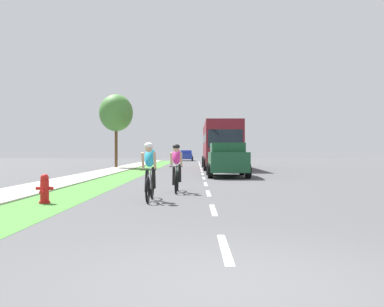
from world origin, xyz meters
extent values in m
plane|color=#4C4C4F|center=(0.00, 20.00, 0.00)|extent=(120.00, 120.00, 0.00)
cube|color=#478438|center=(-4.31, 20.00, 0.00)|extent=(1.89, 70.00, 0.01)
cube|color=#B2ADA3|center=(-6.23, 20.00, 0.00)|extent=(1.94, 70.00, 0.10)
cube|color=white|center=(0.00, 1.60, 0.00)|extent=(0.12, 1.80, 0.01)
cube|color=white|center=(0.00, 5.33, 0.00)|extent=(0.12, 1.80, 0.01)
cube|color=white|center=(0.00, 9.07, 0.00)|extent=(0.12, 1.80, 0.01)
cube|color=white|center=(0.00, 12.80, 0.00)|extent=(0.12, 1.80, 0.01)
cube|color=white|center=(0.00, 16.53, 0.00)|extent=(0.12, 1.80, 0.01)
cube|color=white|center=(0.00, 20.27, 0.00)|extent=(0.12, 1.80, 0.01)
cube|color=white|center=(0.00, 24.00, 0.00)|extent=(0.12, 1.80, 0.01)
cube|color=white|center=(0.00, 27.73, 0.00)|extent=(0.12, 1.80, 0.01)
cube|color=white|center=(0.00, 31.47, 0.00)|extent=(0.12, 1.80, 0.01)
cube|color=white|center=(0.00, 35.20, 0.00)|extent=(0.12, 1.80, 0.01)
cube|color=white|center=(0.00, 38.93, 0.00)|extent=(0.12, 1.80, 0.01)
cube|color=white|center=(0.00, 42.67, 0.00)|extent=(0.12, 1.80, 0.01)
cube|color=white|center=(0.00, 46.40, 0.00)|extent=(0.12, 1.80, 0.01)
cube|color=white|center=(0.00, 50.13, 0.00)|extent=(0.12, 1.80, 0.01)
cylinder|color=red|center=(-4.31, 6.50, 0.03)|extent=(0.28, 0.28, 0.06)
cylinder|color=red|center=(-4.31, 6.50, 0.34)|extent=(0.22, 0.22, 0.55)
sphere|color=red|center=(-4.31, 6.50, 0.66)|extent=(0.21, 0.21, 0.21)
cylinder|color=red|center=(-4.47, 6.50, 0.39)|extent=(0.12, 0.09, 0.09)
cylinder|color=red|center=(-4.15, 6.50, 0.39)|extent=(0.12, 0.09, 0.09)
cylinder|color=red|center=(-4.31, 6.33, 0.31)|extent=(0.11, 0.14, 0.11)
torus|color=black|center=(-1.65, 7.63, 0.34)|extent=(0.06, 0.68, 0.68)
torus|color=black|center=(-1.65, 6.59, 0.34)|extent=(0.06, 0.68, 0.68)
cylinder|color=#A5A8AD|center=(-1.65, 7.01, 0.52)|extent=(0.04, 0.59, 0.43)
cylinder|color=#A5A8AD|center=(-1.65, 7.29, 0.62)|extent=(0.04, 0.04, 0.55)
cylinder|color=#A5A8AD|center=(-1.65, 7.06, 0.85)|extent=(0.03, 0.55, 0.03)
cylinder|color=black|center=(-1.65, 6.61, 0.86)|extent=(0.42, 0.02, 0.02)
ellipsoid|color=#26A5CC|center=(-1.65, 7.13, 1.18)|extent=(0.30, 0.54, 0.63)
sphere|color=tan|center=(-1.65, 6.85, 1.42)|extent=(0.20, 0.20, 0.20)
ellipsoid|color=white|center=(-1.65, 6.85, 1.50)|extent=(0.24, 0.28, 0.16)
cylinder|color=tan|center=(-1.81, 6.85, 1.10)|extent=(0.07, 0.26, 0.45)
cylinder|color=tan|center=(-1.49, 6.85, 1.10)|extent=(0.07, 0.26, 0.45)
cylinder|color=black|center=(-1.75, 7.21, 0.52)|extent=(0.10, 0.30, 0.60)
cylinder|color=black|center=(-1.55, 7.16, 0.62)|extent=(0.10, 0.25, 0.61)
torus|color=black|center=(-1.03, 9.99, 0.34)|extent=(0.06, 0.68, 0.68)
torus|color=black|center=(-1.03, 8.95, 0.34)|extent=(0.06, 0.68, 0.68)
cylinder|color=#194C2D|center=(-1.03, 9.37, 0.52)|extent=(0.04, 0.59, 0.43)
cylinder|color=#194C2D|center=(-1.03, 9.65, 0.62)|extent=(0.04, 0.04, 0.55)
cylinder|color=#194C2D|center=(-1.03, 9.42, 0.85)|extent=(0.03, 0.55, 0.03)
cylinder|color=black|center=(-1.03, 8.97, 0.86)|extent=(0.42, 0.02, 0.02)
ellipsoid|color=#CC2D8C|center=(-1.03, 9.49, 1.18)|extent=(0.30, 0.54, 0.63)
sphere|color=tan|center=(-1.03, 9.21, 1.42)|extent=(0.20, 0.20, 0.20)
ellipsoid|color=black|center=(-1.03, 9.21, 1.50)|extent=(0.24, 0.28, 0.16)
cylinder|color=tan|center=(-1.19, 9.21, 1.10)|extent=(0.07, 0.26, 0.45)
cylinder|color=tan|center=(-0.87, 9.21, 1.10)|extent=(0.07, 0.26, 0.45)
cylinder|color=black|center=(-1.13, 9.57, 0.52)|extent=(0.10, 0.30, 0.60)
cylinder|color=black|center=(-0.93, 9.52, 0.62)|extent=(0.10, 0.25, 0.61)
cube|color=#194C2D|center=(1.27, 17.88, 0.81)|extent=(1.90, 4.70, 1.00)
cube|color=#194C2D|center=(1.27, 18.08, 1.53)|extent=(1.71, 2.91, 0.52)
cube|color=#1E2833|center=(1.27, 16.82, 1.41)|extent=(1.56, 0.08, 0.44)
cylinder|color=black|center=(0.32, 16.47, 0.36)|extent=(0.25, 0.72, 0.72)
cylinder|color=black|center=(2.22, 16.47, 0.36)|extent=(0.25, 0.72, 0.72)
cylinder|color=black|center=(0.32, 19.29, 0.36)|extent=(0.25, 0.72, 0.72)
cylinder|color=black|center=(2.22, 19.29, 0.36)|extent=(0.25, 0.72, 0.72)
cube|color=maroon|center=(1.52, 28.27, 1.93)|extent=(2.50, 11.60, 3.10)
cube|color=#1E2833|center=(1.52, 28.27, 2.33)|extent=(2.52, 10.67, 0.64)
cube|color=#1E2833|center=(1.52, 22.50, 2.18)|extent=(2.25, 0.06, 1.20)
cylinder|color=black|center=(0.27, 24.50, 0.48)|extent=(0.28, 0.96, 0.96)
cylinder|color=black|center=(2.77, 24.50, 0.48)|extent=(0.28, 0.96, 0.96)
cylinder|color=black|center=(0.27, 31.46, 0.48)|extent=(0.28, 0.96, 0.96)
cylinder|color=black|center=(2.77, 31.46, 0.48)|extent=(0.28, 0.96, 0.96)
cube|color=red|center=(1.71, 43.87, 0.72)|extent=(1.96, 5.10, 0.76)
cube|color=red|center=(1.71, 43.11, 1.32)|extent=(1.80, 1.78, 0.64)
cube|color=#1E2833|center=(1.71, 42.39, 1.30)|extent=(1.67, 0.08, 0.52)
cube|color=red|center=(0.81, 44.89, 1.02)|extent=(0.08, 2.81, 0.40)
cube|color=red|center=(2.61, 44.89, 1.02)|extent=(0.08, 2.81, 0.40)
cube|color=red|center=(1.71, 46.38, 1.02)|extent=(1.80, 0.08, 0.40)
cylinder|color=black|center=(0.73, 42.34, 0.38)|extent=(0.26, 0.76, 0.76)
cylinder|color=black|center=(2.69, 42.34, 0.38)|extent=(0.26, 0.76, 0.76)
cylinder|color=black|center=(0.73, 45.40, 0.38)|extent=(0.26, 0.76, 0.76)
cylinder|color=black|center=(2.69, 45.40, 0.38)|extent=(0.26, 0.76, 0.76)
cube|color=#23389E|center=(-1.79, 55.70, 0.64)|extent=(1.76, 4.30, 0.76)
cube|color=#23389E|center=(-1.79, 55.85, 1.26)|extent=(1.55, 2.24, 0.52)
cube|color=#1E2833|center=(-1.79, 54.89, 1.24)|extent=(1.44, 0.08, 0.44)
cylinder|color=black|center=(-2.67, 54.37, 0.32)|extent=(0.22, 0.64, 0.64)
cylinder|color=black|center=(-0.91, 54.37, 0.32)|extent=(0.22, 0.64, 0.64)
cylinder|color=black|center=(-2.67, 57.04, 0.32)|extent=(0.22, 0.64, 0.64)
cylinder|color=black|center=(-0.91, 57.04, 0.32)|extent=(0.22, 0.64, 0.64)
cylinder|color=brown|center=(-6.96, 29.65, 1.71)|extent=(0.24, 0.24, 3.42)
ellipsoid|color=#478438|center=(-6.96, 29.65, 4.52)|extent=(2.75, 2.75, 3.03)
camera|label=1|loc=(-0.40, -4.07, 1.34)|focal=38.48mm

